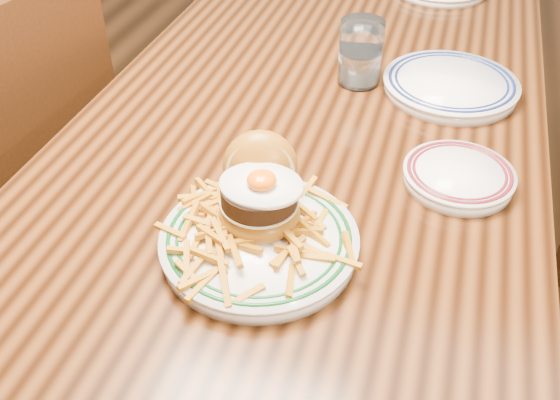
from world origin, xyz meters
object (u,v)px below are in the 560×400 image
(table, at_px, (321,129))
(main_plate, at_px, (259,223))
(chair_left, at_px, (19,172))
(side_plate, at_px, (459,175))

(table, height_order, main_plate, main_plate)
(table, xyz_separation_m, chair_left, (-0.68, -0.14, -0.16))
(chair_left, bearing_deg, main_plate, -12.25)
(side_plate, bearing_deg, main_plate, -159.21)
(table, bearing_deg, chair_left, -168.76)
(chair_left, distance_m, side_plate, 1.00)
(chair_left, relative_size, main_plate, 3.13)
(chair_left, height_order, main_plate, chair_left)
(chair_left, distance_m, main_plate, 0.81)
(main_plate, relative_size, side_plate, 1.68)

